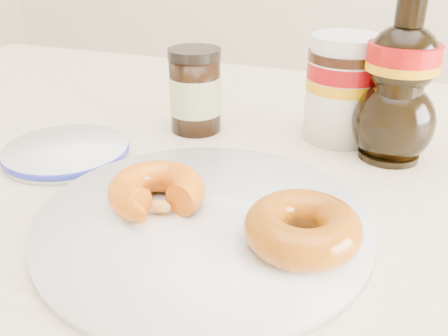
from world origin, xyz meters
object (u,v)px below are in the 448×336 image
(donut_bitten, at_px, (157,191))
(syrup_bottle, at_px, (399,83))
(nutella_jar, at_px, (343,85))
(blue_rim_saucer, at_px, (66,151))
(plate, at_px, (203,222))
(donut_whole, at_px, (303,228))
(dining_table, at_px, (266,265))
(dark_jar, at_px, (195,91))

(donut_bitten, relative_size, syrup_bottle, 0.49)
(nutella_jar, distance_m, blue_rim_saucer, 0.32)
(donut_bitten, xyz_separation_m, syrup_bottle, (0.18, 0.20, 0.06))
(plate, xyz_separation_m, blue_rim_saucer, (-0.20, 0.08, 0.00))
(donut_bitten, distance_m, donut_whole, 0.13)
(blue_rim_saucer, bearing_deg, dining_table, -0.78)
(syrup_bottle, relative_size, dark_jar, 1.68)
(dining_table, relative_size, syrup_bottle, 8.25)
(dining_table, relative_size, plate, 4.98)
(donut_bitten, distance_m, blue_rim_saucer, 0.17)
(dining_table, bearing_deg, donut_whole, -61.18)
(dark_jar, bearing_deg, nutella_jar, 12.04)
(dark_jar, height_order, blue_rim_saucer, dark_jar)
(donut_bitten, bearing_deg, dark_jar, 119.15)
(syrup_bottle, bearing_deg, plate, -123.35)
(donut_whole, relative_size, blue_rim_saucer, 0.64)
(nutella_jar, xyz_separation_m, dark_jar, (-0.17, -0.04, -0.02))
(plate, bearing_deg, donut_whole, -9.27)
(donut_whole, distance_m, dark_jar, 0.29)
(donut_whole, relative_size, dark_jar, 0.87)
(donut_whole, relative_size, syrup_bottle, 0.52)
(syrup_bottle, bearing_deg, donut_bitten, -131.07)
(syrup_bottle, bearing_deg, dining_table, -127.63)
(dining_table, distance_m, dark_jar, 0.23)
(nutella_jar, relative_size, syrup_bottle, 0.72)
(plate, distance_m, syrup_bottle, 0.26)
(plate, relative_size, donut_bitten, 3.36)
(dining_table, height_order, dark_jar, dark_jar)
(plate, xyz_separation_m, syrup_bottle, (0.14, 0.21, 0.08))
(donut_bitten, xyz_separation_m, dark_jar, (-0.05, 0.21, 0.02))
(donut_bitten, relative_size, nutella_jar, 0.69)
(syrup_bottle, bearing_deg, donut_whole, -102.61)
(plate, relative_size, donut_whole, 3.18)
(plate, height_order, nutella_jar, nutella_jar)
(dark_jar, bearing_deg, blue_rim_saucer, -128.37)
(dining_table, xyz_separation_m, nutella_jar, (0.04, 0.17, 0.15))
(donut_whole, distance_m, nutella_jar, 0.26)
(donut_whole, distance_m, syrup_bottle, 0.23)
(syrup_bottle, relative_size, blue_rim_saucer, 1.24)
(donut_whole, distance_m, blue_rim_saucer, 0.30)
(donut_whole, bearing_deg, donut_bitten, 173.28)
(plate, xyz_separation_m, donut_whole, (0.09, -0.01, 0.02))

